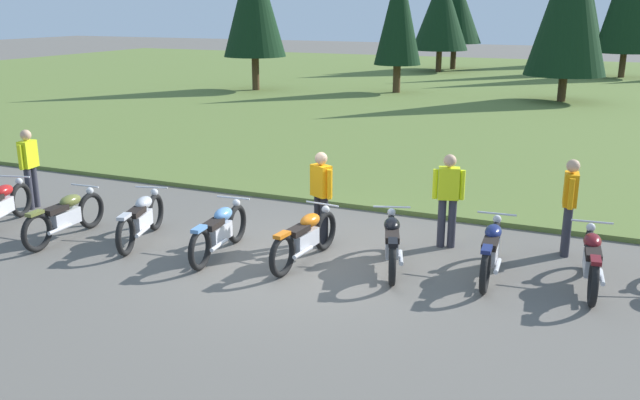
% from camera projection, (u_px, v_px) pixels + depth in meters
% --- Properties ---
extents(ground_plane, '(140.00, 140.00, 0.00)m').
position_uv_depth(ground_plane, '(306.00, 261.00, 11.37)').
color(ground_plane, '#605B54').
extents(grass_moorland, '(80.00, 44.00, 0.10)m').
position_uv_depth(grass_moorland, '(521.00, 92.00, 33.48)').
color(grass_moorland, '#5B7033').
rests_on(grass_moorland, ground).
extents(forest_treeline, '(33.53, 25.20, 8.79)m').
position_uv_depth(forest_treeline, '(550.00, 2.00, 38.34)').
color(forest_treeline, '#47331E').
rests_on(forest_treeline, ground).
extents(motorcycle_red, '(0.80, 2.05, 0.88)m').
position_uv_depth(motorcycle_red, '(0.00, 205.00, 12.99)').
color(motorcycle_red, black).
rests_on(motorcycle_red, ground).
extents(motorcycle_olive, '(0.62, 2.10, 0.88)m').
position_uv_depth(motorcycle_olive, '(65.00, 216.00, 12.32)').
color(motorcycle_olive, black).
rests_on(motorcycle_olive, ground).
extents(motorcycle_silver, '(0.82, 2.04, 0.88)m').
position_uv_depth(motorcycle_silver, '(141.00, 218.00, 12.19)').
color(motorcycle_silver, black).
rests_on(motorcycle_silver, ground).
extents(motorcycle_sky_blue, '(0.62, 2.10, 0.88)m').
position_uv_depth(motorcycle_sky_blue, '(220.00, 231.00, 11.52)').
color(motorcycle_sky_blue, black).
rests_on(motorcycle_sky_blue, ground).
extents(motorcycle_orange, '(0.62, 2.10, 0.88)m').
position_uv_depth(motorcycle_orange, '(305.00, 237.00, 11.18)').
color(motorcycle_orange, black).
rests_on(motorcycle_orange, ground).
extents(motorcycle_black, '(0.88, 2.02, 0.88)m').
position_uv_depth(motorcycle_black, '(392.00, 242.00, 10.94)').
color(motorcycle_black, black).
rests_on(motorcycle_black, ground).
extents(motorcycle_navy, '(0.62, 2.10, 0.88)m').
position_uv_depth(motorcycle_navy, '(491.00, 250.00, 10.60)').
color(motorcycle_navy, black).
rests_on(motorcycle_navy, ground).
extents(motorcycle_maroon, '(0.62, 2.10, 0.88)m').
position_uv_depth(motorcycle_maroon, '(591.00, 260.00, 10.18)').
color(motorcycle_maroon, black).
rests_on(motorcycle_maroon, ground).
extents(rider_checking_bike, '(0.50, 0.36, 1.67)m').
position_uv_depth(rider_checking_bike, '(321.00, 192.00, 11.95)').
color(rider_checking_bike, black).
rests_on(rider_checking_bike, ground).
extents(rider_with_back_turned, '(0.26, 0.55, 1.67)m').
position_uv_depth(rider_with_back_turned, '(569.00, 201.00, 11.39)').
color(rider_with_back_turned, '#2D2D38').
rests_on(rider_with_back_turned, ground).
extents(rider_in_hivis_vest, '(0.54, 0.30, 1.67)m').
position_uv_depth(rider_in_hivis_vest, '(448.00, 195.00, 11.77)').
color(rider_in_hivis_vest, '#2D2D38').
rests_on(rider_in_hivis_vest, ground).
extents(rider_near_row_end, '(0.27, 0.55, 1.67)m').
position_uv_depth(rider_near_row_end, '(29.00, 164.00, 14.10)').
color(rider_near_row_end, '#2D2D38').
rests_on(rider_near_row_end, ground).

